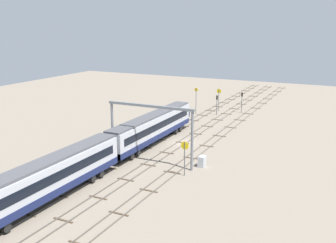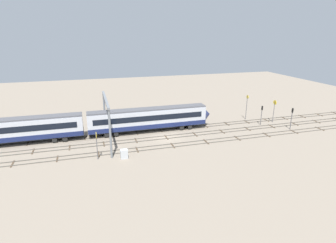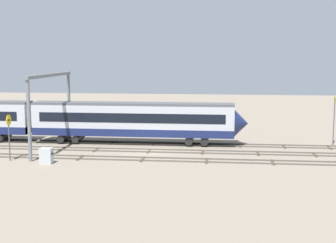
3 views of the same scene
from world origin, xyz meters
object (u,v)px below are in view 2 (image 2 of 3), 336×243
at_px(overhead_gantry, 106,112).
at_px(speed_sign_near_foreground, 97,141).
at_px(train, 17,131).
at_px(speed_sign_far_trackside, 247,104).
at_px(signal_light_trackside_approach, 292,116).
at_px(relay_cabinet, 124,154).
at_px(speed_sign_mid_trackside, 274,108).
at_px(signal_light_trackside_departure, 262,113).

height_order(overhead_gantry, speed_sign_near_foreground, overhead_gantry).
relative_size(train, speed_sign_far_trackside, 12.93).
bearing_deg(signal_light_trackside_approach, overhead_gantry, 175.88).
bearing_deg(overhead_gantry, relay_cabinet, -74.74).
relative_size(overhead_gantry, speed_sign_mid_trackside, 2.59).
xyz_separation_m(train, relay_cabinet, (17.65, -11.31, -1.89)).
relative_size(overhead_gantry, signal_light_trackside_approach, 2.88).
relative_size(speed_sign_near_foreground, signal_light_trackside_departure, 1.09).
height_order(train, speed_sign_far_trackside, speed_sign_far_trackside).
distance_m(speed_sign_far_trackside, signal_light_trackside_approach, 10.28).
height_order(overhead_gantry, speed_sign_far_trackside, overhead_gantry).
bearing_deg(speed_sign_far_trackside, speed_sign_near_foreground, -160.32).
distance_m(train, overhead_gantry, 16.63).
bearing_deg(signal_light_trackside_departure, signal_light_trackside_approach, -45.37).
bearing_deg(speed_sign_near_foreground, speed_sign_far_trackside, 19.68).
height_order(train, relay_cabinet, train).
xyz_separation_m(train, overhead_gantry, (15.72, -4.23, 3.42)).
xyz_separation_m(train, signal_light_trackside_approach, (53.22, -6.93, 0.35)).
bearing_deg(signal_light_trackside_departure, speed_sign_far_trackside, 103.53).
relative_size(overhead_gantry, relay_cabinet, 8.69).
bearing_deg(speed_sign_near_foreground, signal_light_trackside_approach, 5.07).
bearing_deg(signal_light_trackside_approach, relay_cabinet, -172.99).
distance_m(speed_sign_near_foreground, signal_light_trackside_approach, 39.85).
bearing_deg(signal_light_trackside_departure, speed_sign_near_foreground, -167.51).
relative_size(speed_sign_near_foreground, speed_sign_mid_trackside, 0.91).
distance_m(signal_light_trackside_approach, signal_light_trackside_departure, 6.08).
xyz_separation_m(overhead_gantry, signal_light_trackside_departure, (33.24, 1.62, -3.26)).
height_order(train, speed_sign_near_foreground, train).
height_order(speed_sign_near_foreground, speed_sign_far_trackside, speed_sign_far_trackside).
xyz_separation_m(train, speed_sign_far_trackside, (47.89, 1.83, 0.97)).
xyz_separation_m(speed_sign_near_foreground, relay_cabinet, (4.12, -0.85, -2.41)).
bearing_deg(speed_sign_mid_trackside, speed_sign_near_foreground, -167.46).
distance_m(speed_sign_far_trackside, relay_cabinet, 33.09).
distance_m(signal_light_trackside_departure, relay_cabinet, 32.56).
height_order(speed_sign_near_foreground, signal_light_trackside_approach, speed_sign_near_foreground).
height_order(speed_sign_mid_trackside, signal_light_trackside_approach, speed_sign_mid_trackside).
relative_size(train, speed_sign_mid_trackside, 14.65).
bearing_deg(signal_light_trackside_approach, train, 172.58).
relative_size(speed_sign_near_foreground, relay_cabinet, 3.05).
relative_size(signal_light_trackside_approach, signal_light_trackside_departure, 1.07).
height_order(signal_light_trackside_approach, relay_cabinet, signal_light_trackside_approach).
height_order(speed_sign_near_foreground, relay_cabinet, speed_sign_near_foreground).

